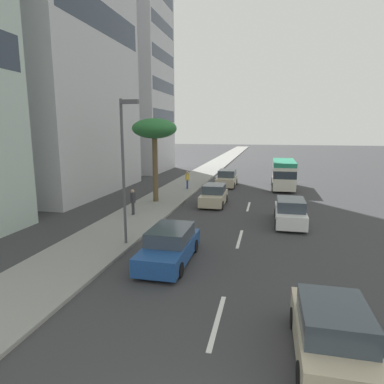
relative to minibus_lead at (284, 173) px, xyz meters
name	(u,v)px	position (x,y,z in m)	size (l,w,h in m)	color
ground_plane	(254,187)	(0.20, 2.93, -1.57)	(198.00, 198.00, 0.00)	#38383A
sidewalk_right	(187,184)	(0.20, 10.16, -1.49)	(162.00, 3.91, 0.15)	gray
lane_stripe_near	(217,321)	(-25.56, 2.93, -1.56)	(3.20, 0.16, 0.01)	silver
lane_stripe_mid	(240,239)	(-17.22, 2.93, -1.56)	(3.20, 0.16, 0.01)	silver
lane_stripe_far	(248,207)	(-9.14, 2.93, -1.56)	(3.20, 0.16, 0.01)	silver
minibus_lead	(284,173)	(0.00, 0.00, 0.00)	(6.43, 2.27, 2.85)	silver
car_second	(214,195)	(-9.13, 5.67, -0.80)	(4.12, 1.84, 1.63)	beige
car_third	(332,333)	(-26.73, -0.22, -0.80)	(4.02, 1.86, 1.63)	beige
car_fourth	(290,212)	(-13.59, 0.08, -0.78)	(4.49, 1.88, 1.67)	white
car_fifth	(227,179)	(0.09, 5.76, -0.76)	(4.48, 1.92, 1.72)	beige
car_sixth	(170,246)	(-21.18, 5.78, -0.82)	(4.72, 1.94, 1.57)	#1E478C
pedestrian_near_lamp	(133,201)	(-14.03, 10.53, -0.43)	(0.36, 0.39, 1.77)	#333338
pedestrian_mid_block	(187,179)	(-3.11, 9.30, -0.45)	(0.39, 0.38, 1.74)	navy
palm_tree	(154,130)	(-9.40, 10.45, 4.31)	(3.53, 3.53, 6.67)	brown
street_lamp	(125,157)	(-19.64, 8.50, 3.03)	(0.24, 0.97, 7.26)	#4C4C51
office_tower_far	(124,54)	(10.85, 21.70, 14.67)	(10.39, 11.62, 32.47)	#BCBCC1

